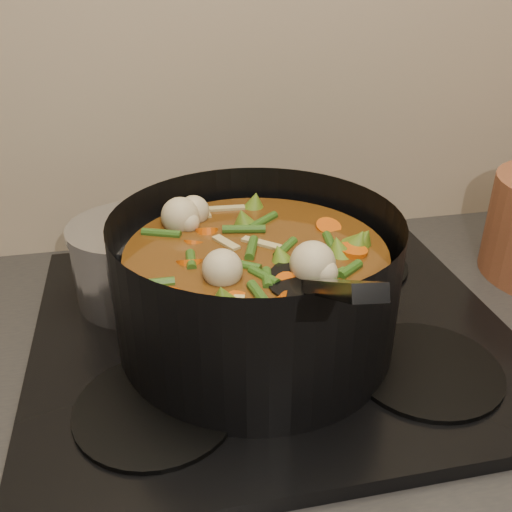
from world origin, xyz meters
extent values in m
plane|color=#C2A88C|center=(0.00, 2.25, 1.30)|extent=(4.00, 0.00, 4.00)
cube|color=black|center=(0.00, 1.93, 0.89)|extent=(2.64, 0.64, 0.05)
cube|color=black|center=(0.00, 1.93, 0.92)|extent=(0.62, 0.54, 0.02)
cylinder|color=black|center=(-0.16, 1.80, 0.93)|extent=(0.18, 0.18, 0.01)
cylinder|color=black|center=(0.16, 1.80, 0.93)|extent=(0.18, 0.18, 0.01)
cylinder|color=black|center=(-0.16, 2.06, 0.93)|extent=(0.18, 0.18, 0.01)
cylinder|color=black|center=(0.16, 2.06, 0.93)|extent=(0.18, 0.18, 0.01)
cylinder|color=black|center=(-0.03, 1.90, 1.02)|extent=(0.44, 0.44, 0.17)
cylinder|color=black|center=(-0.03, 1.90, 0.94)|extent=(0.34, 0.34, 0.01)
cylinder|color=#5A310F|center=(-0.03, 1.90, 1.00)|extent=(0.31, 0.31, 0.12)
cylinder|color=#C75909|center=(0.02, 1.90, 1.06)|extent=(0.03, 0.04, 0.03)
cylinder|color=#C75909|center=(0.03, 1.97, 1.06)|extent=(0.05, 0.05, 0.03)
cylinder|color=#C75909|center=(-0.04, 2.02, 1.06)|extent=(0.05, 0.05, 0.03)
cylinder|color=#C75909|center=(-0.08, 1.94, 1.06)|extent=(0.04, 0.04, 0.03)
cylinder|color=#C75909|center=(-0.12, 1.88, 1.06)|extent=(0.05, 0.04, 0.03)
cylinder|color=#C75909|center=(-0.05, 1.86, 1.06)|extent=(0.05, 0.05, 0.03)
cylinder|color=#C75909|center=(0.01, 1.83, 1.06)|extent=(0.04, 0.05, 0.03)
cylinder|color=#C75909|center=(0.09, 1.87, 1.06)|extent=(0.04, 0.04, 0.03)
cylinder|color=#C75909|center=(0.03, 1.94, 1.06)|extent=(0.05, 0.05, 0.03)
cylinder|color=#C75909|center=(-0.01, 2.00, 1.06)|extent=(0.05, 0.05, 0.03)
cylinder|color=#C75909|center=(-0.06, 1.94, 1.06)|extent=(0.04, 0.03, 0.03)
cylinder|color=#C75909|center=(-0.11, 1.91, 1.06)|extent=(0.05, 0.05, 0.03)
cylinder|color=#C75909|center=(-0.11, 1.82, 1.06)|extent=(0.05, 0.05, 0.03)
sphere|color=beige|center=(0.05, 1.90, 1.07)|extent=(0.05, 0.05, 0.05)
sphere|color=beige|center=(-0.05, 1.97, 1.07)|extent=(0.05, 0.05, 0.05)
sphere|color=beige|center=(-0.08, 1.86, 1.07)|extent=(0.05, 0.05, 0.05)
sphere|color=beige|center=(0.04, 1.87, 1.07)|extent=(0.05, 0.05, 0.05)
cone|color=#56791E|center=(-0.10, 1.84, 1.07)|extent=(0.05, 0.05, 0.04)
cone|color=#56791E|center=(0.01, 1.81, 1.07)|extent=(0.05, 0.05, 0.04)
cone|color=#56791E|center=(0.07, 1.91, 1.07)|extent=(0.05, 0.05, 0.04)
cone|color=#56791E|center=(0.00, 2.00, 1.07)|extent=(0.05, 0.05, 0.04)
cone|color=#56791E|center=(-0.11, 1.96, 1.07)|extent=(0.05, 0.05, 0.04)
cone|color=#56791E|center=(-0.10, 1.84, 1.07)|extent=(0.05, 0.05, 0.04)
cone|color=#56791E|center=(0.01, 1.81, 1.07)|extent=(0.05, 0.05, 0.04)
cylinder|color=#385E1B|center=(0.01, 1.94, 1.06)|extent=(0.01, 0.05, 0.01)
cylinder|color=#385E1B|center=(-0.02, 2.02, 1.06)|extent=(0.04, 0.04, 0.01)
cylinder|color=#385E1B|center=(-0.09, 1.98, 1.06)|extent=(0.05, 0.02, 0.01)
cylinder|color=#385E1B|center=(-0.10, 1.91, 1.06)|extent=(0.03, 0.05, 0.01)
cylinder|color=#385E1B|center=(-0.07, 1.87, 1.06)|extent=(0.03, 0.05, 0.01)
cylinder|color=#385E1B|center=(-0.04, 1.79, 1.06)|extent=(0.05, 0.02, 0.01)
cylinder|color=#385E1B|center=(0.03, 1.83, 1.06)|extent=(0.04, 0.04, 0.01)
cylinder|color=#385E1B|center=(0.05, 1.89, 1.06)|extent=(0.01, 0.05, 0.01)
cylinder|color=#385E1B|center=(0.02, 1.93, 1.06)|extent=(0.04, 0.04, 0.01)
cylinder|color=#385E1B|center=(0.00, 2.02, 1.06)|extent=(0.05, 0.02, 0.01)
cylinder|color=#385E1B|center=(-0.08, 1.99, 1.06)|extent=(0.03, 0.05, 0.01)
cylinder|color=#385E1B|center=(-0.10, 1.92, 1.06)|extent=(0.03, 0.05, 0.01)
cylinder|color=#385E1B|center=(-0.07, 1.88, 1.06)|extent=(0.05, 0.02, 0.01)
cylinder|color=#385E1B|center=(-0.06, 1.79, 1.06)|extent=(0.04, 0.04, 0.01)
cylinder|color=#385E1B|center=(0.02, 1.82, 1.06)|extent=(0.01, 0.05, 0.01)
cylinder|color=#385E1B|center=(0.04, 1.88, 1.06)|extent=(0.04, 0.04, 0.01)
cube|color=tan|center=(-0.11, 1.89, 1.06)|extent=(0.05, 0.01, 0.00)
cube|color=tan|center=(-0.01, 1.82, 1.06)|extent=(0.02, 0.05, 0.00)
cube|color=tan|center=(0.06, 1.92, 1.06)|extent=(0.05, 0.04, 0.00)
cube|color=tan|center=(-0.05, 1.99, 1.06)|extent=(0.04, 0.04, 0.00)
cube|color=tan|center=(-0.11, 1.88, 1.06)|extent=(0.03, 0.05, 0.00)
ellipsoid|color=black|center=(0.01, 1.83, 1.06)|extent=(0.11, 0.12, 0.01)
cube|color=black|center=(0.00, 1.71, 1.12)|extent=(0.05, 0.21, 0.13)
cylinder|color=silver|center=(-0.17, 2.04, 0.98)|extent=(0.17, 0.17, 0.10)
cylinder|color=silver|center=(-0.17, 2.04, 1.04)|extent=(0.17, 0.17, 0.01)
sphere|color=black|center=(-0.17, 2.04, 1.06)|extent=(0.02, 0.02, 0.02)
camera|label=1|loc=(-0.15, 1.32, 1.38)|focal=40.00mm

